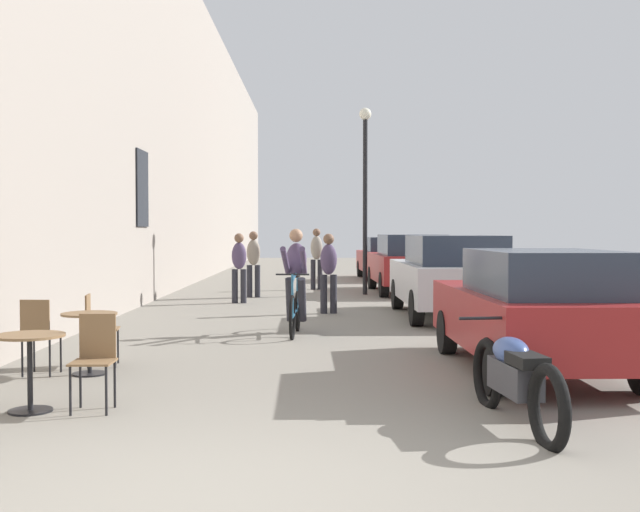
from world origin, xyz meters
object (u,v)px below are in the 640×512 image
at_px(parked_car_nearest, 535,309).
at_px(parked_car_third, 409,263).
at_px(cafe_chair_mid_toward_street, 39,331).
at_px(cafe_table_near, 30,356).
at_px(cafe_chair_near_toward_wall, 95,355).
at_px(cyclist_on_bicycle, 296,284).
at_px(pedestrian_furthest, 317,255).
at_px(parked_motorcycle, 516,378).
at_px(parked_car_fourth, 386,257).
at_px(street_lamp, 365,176).
at_px(pedestrian_mid, 239,264).
at_px(pedestrian_near, 329,269).
at_px(pedestrian_far, 253,260).
at_px(cafe_chair_mid_toward_wall, 97,324).
at_px(parked_car_second, 450,275).
at_px(cafe_table_mid, 89,330).

bearing_deg(parked_car_nearest, parked_car_third, 90.28).
relative_size(cafe_chair_mid_toward_street, parked_car_third, 0.20).
bearing_deg(cafe_table_near, cafe_chair_near_toward_wall, 7.48).
height_order(cyclist_on_bicycle, pedestrian_furthest, pedestrian_furthest).
xyz_separation_m(cafe_table_near, parked_motorcycle, (4.37, -0.49, -0.12)).
distance_m(cafe_chair_near_toward_wall, parked_car_fourth, 20.20).
relative_size(cafe_table_near, street_lamp, 0.15).
xyz_separation_m(pedestrian_mid, street_lamp, (3.08, 2.44, 2.20)).
bearing_deg(parked_car_nearest, pedestrian_near, 109.26).
xyz_separation_m(parked_car_nearest, parked_motorcycle, (-0.86, -2.43, -0.35)).
distance_m(pedestrian_mid, parked_car_third, 5.22).
bearing_deg(cafe_table_near, pedestrian_far, 85.08).
distance_m(pedestrian_near, pedestrian_mid, 3.06).
bearing_deg(cafe_chair_mid_toward_wall, parked_car_third, 65.30).
relative_size(cafe_chair_near_toward_wall, cafe_chair_mid_toward_wall, 1.00).
height_order(pedestrian_near, parked_car_nearest, pedestrian_near).
xyz_separation_m(cafe_table_near, parked_car_fourth, (5.10, 19.76, 0.24)).
height_order(cafe_chair_near_toward_wall, parked_car_nearest, parked_car_nearest).
height_order(cafe_chair_mid_toward_street, parked_car_second, parked_car_second).
relative_size(pedestrian_near, parked_car_fourth, 0.39).
bearing_deg(cafe_chair_mid_toward_wall, cafe_table_near, -88.38).
distance_m(cafe_table_near, parked_car_fourth, 20.41).
bearing_deg(pedestrian_far, cyclist_on_bicycle, -79.95).
xyz_separation_m(pedestrian_near, pedestrian_furthest, (-0.24, 6.48, 0.07)).
relative_size(pedestrian_far, parked_motorcycle, 0.78).
distance_m(cafe_chair_mid_toward_wall, cyclist_on_bicycle, 3.86).
distance_m(pedestrian_far, pedestrian_furthest, 3.04).
relative_size(cafe_table_near, cafe_chair_near_toward_wall, 0.81).
bearing_deg(cafe_table_mid, cyclist_on_bicycle, 57.26).
bearing_deg(parked_car_fourth, parked_car_third, -89.38).
relative_size(parked_car_nearest, parked_car_fourth, 0.99).
bearing_deg(cafe_chair_near_toward_wall, cafe_table_mid, 107.69).
bearing_deg(cafe_chair_mid_toward_street, cafe_table_near, -72.86).
bearing_deg(pedestrian_furthest, parked_car_fourth, 62.67).
relative_size(cafe_table_near, pedestrian_mid, 0.44).
bearing_deg(pedestrian_far, parked_car_third, 18.35).
bearing_deg(cafe_table_mid, parked_car_second, 48.67).
xyz_separation_m(pedestrian_furthest, parked_motorcycle, (1.70, -15.55, -0.58)).
xyz_separation_m(cafe_table_mid, pedestrian_near, (2.90, 6.71, 0.39)).
relative_size(cafe_chair_mid_toward_wall, cyclist_on_bicycle, 0.51).
xyz_separation_m(cafe_table_near, cyclist_on_bicycle, (2.32, 5.47, 0.29)).
bearing_deg(parked_car_fourth, pedestrian_far, -118.94).
xyz_separation_m(cafe_chair_mid_toward_street, parked_car_fourth, (5.66, 17.97, 0.24)).
bearing_deg(cyclist_on_bicycle, cafe_chair_mid_toward_wall, -128.30).
distance_m(pedestrian_mid, parked_car_second, 5.33).
bearing_deg(cafe_table_near, parked_car_nearest, 20.39).
distance_m(pedestrian_far, parked_car_third, 4.32).
bearing_deg(parked_car_third, cafe_chair_near_toward_wall, -108.45).
bearing_deg(pedestrian_mid, cafe_chair_mid_toward_wall, -96.36).
bearing_deg(parked_car_second, parked_motorcycle, -96.03).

